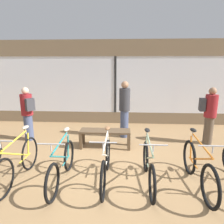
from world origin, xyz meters
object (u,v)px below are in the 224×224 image
object	(u,v)px
bicycle_left	(18,162)
customer_near_rack	(27,112)
bicycle_center	(106,164)
customer_by_window	(209,114)
customer_mid_floor	(125,108)
bicycle_center_right	(148,166)
display_bench	(105,133)
bicycle_center_left	(62,165)
bicycle_right	(198,168)

from	to	relation	value
bicycle_left	customer_near_rack	size ratio (longest dim) A/B	1.07
bicycle_center	customer_by_window	size ratio (longest dim) A/B	1.05
bicycle_left	customer_by_window	xyz separation A→B (m)	(4.53, 2.24, 0.49)
customer_near_rack	customer_mid_floor	world-z (taller)	customer_mid_floor
customer_near_rack	customer_by_window	size ratio (longest dim) A/B	0.98
bicycle_center_right	display_bench	size ratio (longest dim) A/B	1.21
bicycle_center_left	bicycle_right	world-z (taller)	bicycle_right
customer_near_rack	customer_by_window	distance (m)	5.37
bicycle_center	customer_mid_floor	world-z (taller)	customer_mid_floor
bicycle_center	customer_mid_floor	bearing A→B (deg)	82.07
bicycle_center_left	customer_mid_floor	size ratio (longest dim) A/B	0.96
bicycle_right	bicycle_center	bearing A→B (deg)	177.57
bicycle_right	customer_mid_floor	distance (m)	3.06
bicycle_center	customer_by_window	distance (m)	3.58
bicycle_right	customer_by_window	distance (m)	2.53
bicycle_center_left	display_bench	xyz separation A→B (m)	(0.68, 1.79, 0.03)
bicycle_center_right	customer_by_window	bearing A→B (deg)	47.96
bicycle_left	bicycle_center	size ratio (longest dim) A/B	1.00
bicycle_right	display_bench	xyz separation A→B (m)	(-1.91, 1.79, 0.02)
bicycle_center_left	bicycle_center_right	distance (m)	1.68
bicycle_center_right	customer_by_window	xyz separation A→B (m)	(1.97, 2.19, 0.53)
bicycle_center_right	customer_near_rack	distance (m)	4.06
customer_by_window	customer_mid_floor	world-z (taller)	customer_mid_floor
bicycle_left	bicycle_center	world-z (taller)	bicycle_left
bicycle_left	bicycle_center_left	bearing A→B (deg)	-0.64
customer_near_rack	customer_mid_floor	bearing A→B (deg)	8.80
customer_near_rack	display_bench	bearing A→B (deg)	-10.23
display_bench	customer_near_rack	bearing A→B (deg)	169.77
bicycle_center_left	bicycle_right	distance (m)	2.59
bicycle_center	bicycle_right	world-z (taller)	bicycle_right
bicycle_center_left	bicycle_center_right	bearing A→B (deg)	2.11
bicycle_center_left	customer_mid_floor	bearing A→B (deg)	65.66
display_bench	customer_mid_floor	xyz separation A→B (m)	(0.54, 0.89, 0.54)
bicycle_left	customer_by_window	size ratio (longest dim) A/B	1.05
bicycle_center_right	bicycle_right	world-z (taller)	bicycle_right
bicycle_center_left	bicycle_right	xyz separation A→B (m)	(2.59, 0.01, 0.02)
bicycle_center_right	bicycle_right	distance (m)	0.92
bicycle_right	bicycle_left	bearing A→B (deg)	179.97
bicycle_center	customer_mid_floor	distance (m)	2.68
bicycle_center_right	customer_by_window	distance (m)	2.99
bicycle_center_left	bicycle_center_right	size ratio (longest dim) A/B	1.01
bicycle_center	bicycle_center_right	distance (m)	0.83
display_bench	customer_mid_floor	bearing A→B (deg)	58.81
bicycle_center	bicycle_right	bearing A→B (deg)	-2.43
bicycle_center_right	customer_near_rack	bearing A→B (deg)	147.46
bicycle_center	bicycle_left	bearing A→B (deg)	-177.61
bicycle_left	bicycle_right	distance (m)	3.47
bicycle_left	bicycle_right	xyz separation A→B (m)	(3.47, -0.00, -0.01)
bicycle_center	bicycle_center_right	xyz separation A→B (m)	(0.83, -0.02, -0.02)
bicycle_center_right	display_bench	xyz separation A→B (m)	(-1.00, 1.73, 0.04)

